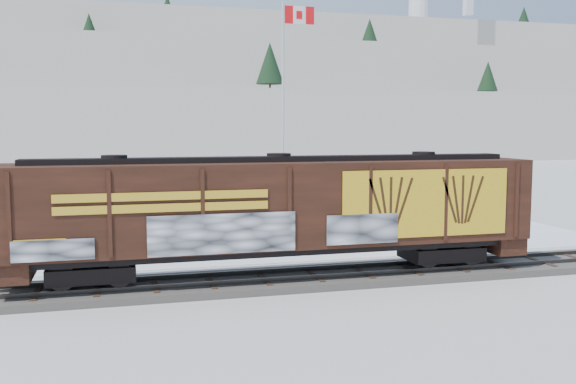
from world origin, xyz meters
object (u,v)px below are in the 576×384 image
object	(u,v)px
flagpole	(285,145)
car_dark	(338,227)
car_white	(233,235)
hopper_railcar	(279,208)
car_silver	(210,232)

from	to	relation	value
flagpole	car_dark	size ratio (longest dim) A/B	2.82
car_white	hopper_railcar	bearing A→B (deg)	164.70
car_dark	car_silver	bearing A→B (deg)	112.20
flagpole	car_dark	world-z (taller)	flagpole
flagpole	car_white	xyz separation A→B (m)	(-4.06, -5.42, -4.18)
car_silver	car_white	world-z (taller)	car_silver
car_white	car_silver	bearing A→B (deg)	27.71
flagpole	car_white	world-z (taller)	flagpole
flagpole	car_silver	bearing A→B (deg)	-138.36
car_dark	car_white	bearing A→B (deg)	121.41
flagpole	car_dark	xyz separation A→B (m)	(1.78, -4.29, -4.22)
flagpole	car_dark	distance (m)	6.28
flagpole	car_silver	world-z (taller)	flagpole
hopper_railcar	car_white	xyz separation A→B (m)	(-0.49, 7.19, -2.18)
flagpole	car_white	bearing A→B (deg)	-126.87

